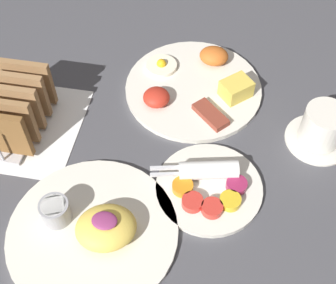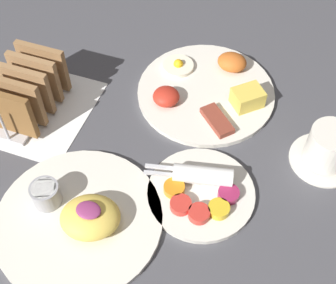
{
  "view_description": "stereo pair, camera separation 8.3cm",
  "coord_description": "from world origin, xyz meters",
  "px_view_note": "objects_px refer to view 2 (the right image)",
  "views": [
    {
      "loc": [
        0.14,
        -0.44,
        0.69
      ],
      "look_at": [
        0.05,
        0.05,
        0.03
      ],
      "focal_mm": 50.0,
      "sensor_mm": 36.0,
      "label": 1
    },
    {
      "loc": [
        0.22,
        -0.42,
        0.69
      ],
      "look_at": [
        0.05,
        0.05,
        0.03
      ],
      "focal_mm": 50.0,
      "sensor_mm": 36.0,
      "label": 2
    }
  ],
  "objects_px": {
    "plate_condiments": "(201,191)",
    "coffee_cup": "(328,148)",
    "toast_rack": "(27,90)",
    "plate_foreground": "(79,217)",
    "plate_breakfast": "(208,90)"
  },
  "relations": [
    {
      "from": "plate_condiments",
      "to": "coffee_cup",
      "type": "height_order",
      "value": "coffee_cup"
    },
    {
      "from": "toast_rack",
      "to": "plate_foreground",
      "type": "bearing_deg",
      "value": -44.48
    },
    {
      "from": "plate_condiments",
      "to": "plate_breakfast",
      "type": "bearing_deg",
      "value": 103.74
    },
    {
      "from": "plate_condiments",
      "to": "coffee_cup",
      "type": "distance_m",
      "value": 0.23
    },
    {
      "from": "plate_breakfast",
      "to": "coffee_cup",
      "type": "bearing_deg",
      "value": -20.14
    },
    {
      "from": "plate_breakfast",
      "to": "plate_condiments",
      "type": "bearing_deg",
      "value": -76.26
    },
    {
      "from": "toast_rack",
      "to": "coffee_cup",
      "type": "xyz_separation_m",
      "value": [
        0.55,
        0.07,
        -0.02
      ]
    },
    {
      "from": "plate_foreground",
      "to": "plate_condiments",
      "type": "bearing_deg",
      "value": 33.81
    },
    {
      "from": "plate_condiments",
      "to": "toast_rack",
      "type": "bearing_deg",
      "value": 168.15
    },
    {
      "from": "toast_rack",
      "to": "coffee_cup",
      "type": "relative_size",
      "value": 1.5
    },
    {
      "from": "plate_breakfast",
      "to": "toast_rack",
      "type": "bearing_deg",
      "value": -153.66
    },
    {
      "from": "plate_condiments",
      "to": "toast_rack",
      "type": "xyz_separation_m",
      "value": [
        -0.37,
        0.08,
        0.04
      ]
    },
    {
      "from": "plate_condiments",
      "to": "toast_rack",
      "type": "height_order",
      "value": "toast_rack"
    },
    {
      "from": "plate_condiments",
      "to": "toast_rack",
      "type": "distance_m",
      "value": 0.38
    },
    {
      "from": "plate_foreground",
      "to": "coffee_cup",
      "type": "relative_size",
      "value": 2.29
    }
  ]
}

